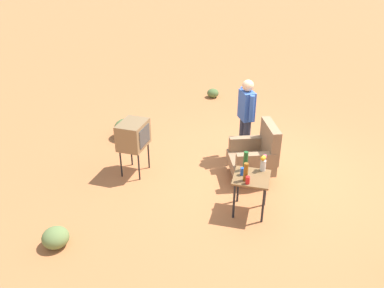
# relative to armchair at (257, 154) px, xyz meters

# --- Properties ---
(ground_plane) EXTENTS (60.00, 60.00, 0.00)m
(ground_plane) POSITION_rel_armchair_xyz_m (-0.25, 0.04, -0.50)
(ground_plane) COLOR #B76B3D
(armchair) EXTENTS (0.98, 0.99, 1.06)m
(armchair) POSITION_rel_armchair_xyz_m (0.00, 0.00, 0.00)
(armchair) COLOR brown
(armchair) RESTS_ON ground
(side_table) EXTENTS (0.56, 0.56, 0.66)m
(side_table) POSITION_rel_armchair_xyz_m (1.05, 0.02, 0.06)
(side_table) COLOR black
(side_table) RESTS_ON ground
(tv_on_stand) EXTENTS (0.63, 0.48, 1.03)m
(tv_on_stand) POSITION_rel_armchair_xyz_m (0.37, -2.21, 0.28)
(tv_on_stand) COLOR black
(tv_on_stand) RESTS_ON ground
(person_standing) EXTENTS (0.51, 0.37, 1.64)m
(person_standing) POSITION_rel_armchair_xyz_m (-0.68, -0.31, 0.44)
(person_standing) COLOR #2D3347
(person_standing) RESTS_ON ground
(bottle_wine_green) EXTENTS (0.07, 0.07, 0.32)m
(bottle_wine_green) POSITION_rel_armchair_xyz_m (0.86, -0.11, 0.32)
(bottle_wine_green) COLOR #1E5623
(bottle_wine_green) RESTS_ON side_table
(bottle_tall_amber) EXTENTS (0.07, 0.07, 0.30)m
(bottle_tall_amber) POSITION_rel_armchair_xyz_m (1.18, -0.07, 0.31)
(bottle_tall_amber) COLOR brown
(bottle_tall_amber) RESTS_ON side_table
(soda_can_blue) EXTENTS (0.07, 0.07, 0.12)m
(soda_can_blue) POSITION_rel_armchair_xyz_m (1.03, -0.13, 0.22)
(soda_can_blue) COLOR blue
(soda_can_blue) RESTS_ON side_table
(soda_can_red) EXTENTS (0.07, 0.07, 0.12)m
(soda_can_red) POSITION_rel_armchair_xyz_m (1.26, -0.02, 0.22)
(soda_can_red) COLOR red
(soda_can_red) RESTS_ON side_table
(flower_vase) EXTENTS (0.14, 0.10, 0.27)m
(flower_vase) POSITION_rel_armchair_xyz_m (0.82, 0.16, 0.31)
(flower_vase) COLOR silver
(flower_vase) RESTS_ON side_table
(shrub_near) EXTENTS (0.57, 0.57, 0.44)m
(shrub_near) POSITION_rel_armchair_xyz_m (-0.97, -2.94, -0.28)
(shrub_near) COLOR #516B38
(shrub_near) RESTS_ON ground
(shrub_mid) EXTENTS (0.38, 0.38, 0.30)m
(shrub_mid) POSITION_rel_armchair_xyz_m (2.55, -2.57, -0.35)
(shrub_mid) COLOR olive
(shrub_mid) RESTS_ON ground
(shrub_far) EXTENTS (0.32, 0.32, 0.25)m
(shrub_far) POSITION_rel_armchair_xyz_m (-3.91, -1.59, -0.37)
(shrub_far) COLOR #516B38
(shrub_far) RESTS_ON ground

